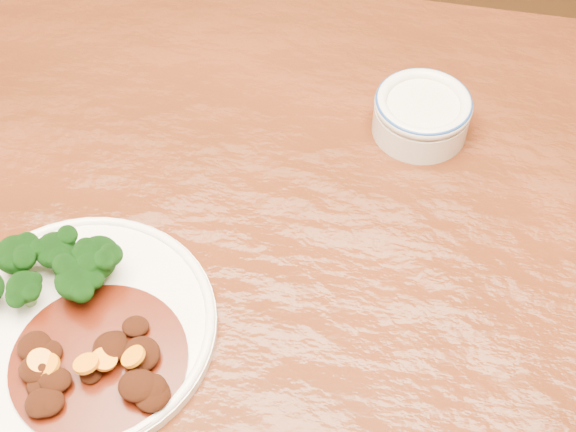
{
  "coord_description": "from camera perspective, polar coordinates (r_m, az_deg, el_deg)",
  "views": [
    {
      "loc": [
        0.07,
        -0.44,
        1.39
      ],
      "look_at": [
        0.04,
        0.05,
        0.77
      ],
      "focal_mm": 50.0,
      "sensor_mm": 36.0,
      "label": 1
    }
  ],
  "objects": [
    {
      "name": "dinner_plate",
      "position": [
        0.76,
        -14.59,
        -7.63
      ],
      "size": [
        0.25,
        0.25,
        0.02
      ],
      "rotation": [
        0.0,
        0.0,
        -0.39
      ],
      "color": "white",
      "rests_on": "dining_table"
    },
    {
      "name": "dip_bowl",
      "position": [
        0.89,
        9.49,
        7.23
      ],
      "size": [
        0.11,
        0.11,
        0.05
      ],
      "rotation": [
        0.0,
        0.0,
        -0.12
      ],
      "color": "beige",
      "rests_on": "dining_table"
    },
    {
      "name": "broccoli_florets",
      "position": [
        0.76,
        -16.34,
        -3.48
      ],
      "size": [
        0.13,
        0.08,
        0.04
      ],
      "color": "#608B48",
      "rests_on": "dinner_plate"
    },
    {
      "name": "mince_stew",
      "position": [
        0.72,
        -13.48,
        -10.36
      ],
      "size": [
        0.16,
        0.16,
        0.03
      ],
      "color": "#4C1408",
      "rests_on": "dinner_plate"
    },
    {
      "name": "dining_table",
      "position": [
        0.85,
        -3.09,
        -6.5
      ],
      "size": [
        1.61,
        1.09,
        0.75
      ],
      "rotation": [
        0.0,
        0.0,
        -0.13
      ],
      "color": "#53220E",
      "rests_on": "ground"
    }
  ]
}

